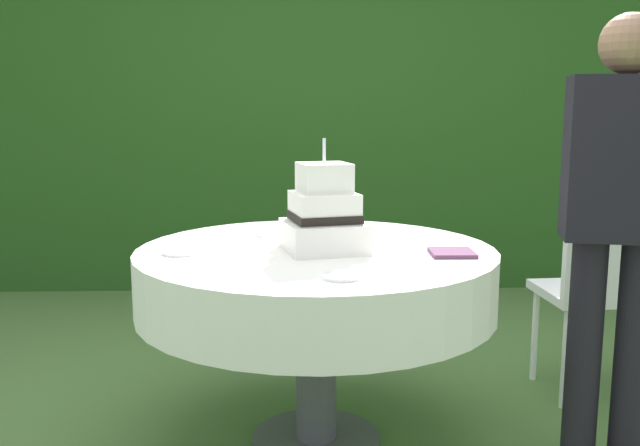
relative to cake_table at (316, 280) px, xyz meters
name	(u,v)px	position (x,y,z in m)	size (l,w,h in m)	color
ground_plane	(316,441)	(0.00, 0.00, -0.65)	(20.00, 20.00, 0.00)	#476B33
foliage_hedge	(307,131)	(0.00, 2.53, 0.48)	(5.80, 0.48, 2.25)	#234C19
cake_table	(316,280)	(0.00, 0.00, 0.00)	(1.35, 1.35, 0.77)	#4C4C51
wedding_cake	(325,216)	(0.03, -0.03, 0.25)	(0.34, 0.35, 0.41)	white
serving_plate_near	(366,228)	(0.23, 0.40, 0.13)	(0.15, 0.15, 0.01)	white
serving_plate_far	(181,252)	(-0.49, -0.08, 0.13)	(0.13, 0.13, 0.01)	white
serving_plate_left	(270,235)	(-0.18, 0.26, 0.13)	(0.11, 0.11, 0.01)	white
serving_plate_right	(341,276)	(0.07, -0.46, 0.13)	(0.12, 0.12, 0.01)	white
napkin_stack	(452,253)	(0.49, -0.13, 0.13)	(0.15, 0.15, 0.01)	#603856
garden_chair	(596,282)	(1.24, 0.36, -0.11)	(0.43, 0.43, 0.89)	white
standing_person	(618,217)	(1.02, -0.25, 0.28)	(0.40, 0.28, 1.60)	black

